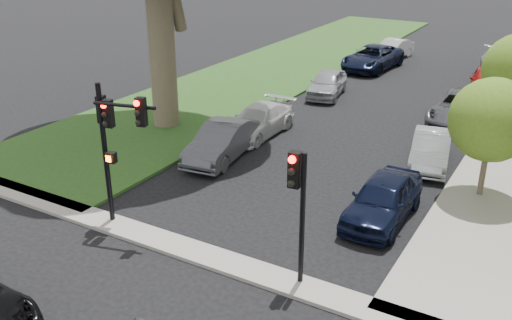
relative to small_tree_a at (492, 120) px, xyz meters
The scene contains 16 objects.
ground 12.29m from the small_tree_a, 121.27° to the right, with size 140.00×140.00×0.00m, color black.
grass_strip 20.72m from the small_tree_a, 137.79° to the left, with size 8.00×44.00×0.12m, color #244415.
sidewalk_cross 10.67m from the small_tree_a, 127.06° to the right, with size 60.00×1.00×0.12m, color #9D9986.
small_tree_a is the anchor object (origin of this frame).
traffic_signal_main 12.51m from the small_tree_a, 140.36° to the right, with size 2.29×0.68×4.69m.
traffic_signal_secondary 8.68m from the small_tree_a, 112.42° to the right, with size 0.49×0.40×3.86m.
car_parked_0 4.70m from the small_tree_a, 126.37° to the right, with size 1.75×4.35×1.48m, color black.
car_parked_1 3.77m from the small_tree_a, 138.98° to the left, with size 1.43×4.09×1.35m, color #999BA0.
car_parked_2 8.62m from the small_tree_a, 106.58° to the left, with size 2.42×5.26×1.46m, color #3F4247.
car_parked_3 14.04m from the small_tree_a, 99.18° to the left, with size 1.81×4.50×1.53m, color maroon.
car_parked_4 19.06m from the small_tree_a, 97.28° to the left, with size 2.04×5.03×1.46m, color #999BA0.
car_parked_5 10.27m from the small_tree_a, behind, with size 1.57×4.51×1.49m, color #3F4247.
car_parked_6 10.38m from the small_tree_a, behind, with size 1.88×4.63×1.34m, color silver.
car_parked_7 13.50m from the small_tree_a, 137.81° to the left, with size 1.68×4.17×1.42m, color #999BA0.
car_parked_8 18.99m from the small_tree_a, 121.31° to the left, with size 2.55×5.52×1.53m, color black.
car_parked_9 22.13m from the small_tree_a, 115.90° to the left, with size 1.42×4.07×1.34m, color silver.
Camera 1 is at (8.54, -9.59, 9.14)m, focal length 40.00 mm.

